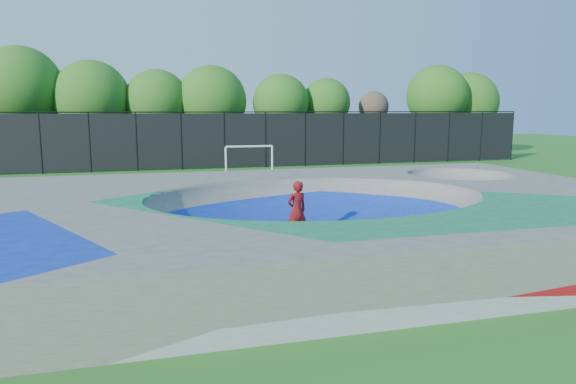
# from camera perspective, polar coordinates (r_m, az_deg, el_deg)

# --- Properties ---
(ground) EXTENTS (120.00, 120.00, 0.00)m
(ground) POSITION_cam_1_polar(r_m,az_deg,el_deg) (16.81, 3.34, -5.26)
(ground) COLOR #21621B
(ground) RESTS_ON ground
(skate_deck) EXTENTS (22.00, 14.00, 1.50)m
(skate_deck) POSITION_cam_1_polar(r_m,az_deg,el_deg) (16.64, 3.36, -2.75)
(skate_deck) COLOR gray
(skate_deck) RESTS_ON ground
(skater) EXTENTS (0.79, 0.63, 1.91)m
(skater) POSITION_cam_1_polar(r_m,az_deg,el_deg) (16.60, 0.99, -2.04)
(skater) COLOR red
(skater) RESTS_ON ground
(skateboard) EXTENTS (0.81, 0.44, 0.05)m
(skateboard) POSITION_cam_1_polar(r_m,az_deg,el_deg) (16.81, 0.98, -5.15)
(skateboard) COLOR black
(skateboard) RESTS_ON ground
(soccer_goal) EXTENTS (3.02, 0.12, 1.99)m
(soccer_goal) POSITION_cam_1_polar(r_m,az_deg,el_deg) (31.73, -4.33, 4.08)
(soccer_goal) COLOR white
(soccer_goal) RESTS_ON ground
(fence) EXTENTS (48.09, 0.09, 4.04)m
(fence) POSITION_cam_1_polar(r_m,az_deg,el_deg) (36.86, -7.07, 5.86)
(fence) COLOR black
(fence) RESTS_ON ground
(treeline) EXTENTS (53.15, 6.91, 8.78)m
(treeline) POSITION_cam_1_polar(r_m,az_deg,el_deg) (42.03, -10.97, 10.18)
(treeline) COLOR #483424
(treeline) RESTS_ON ground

